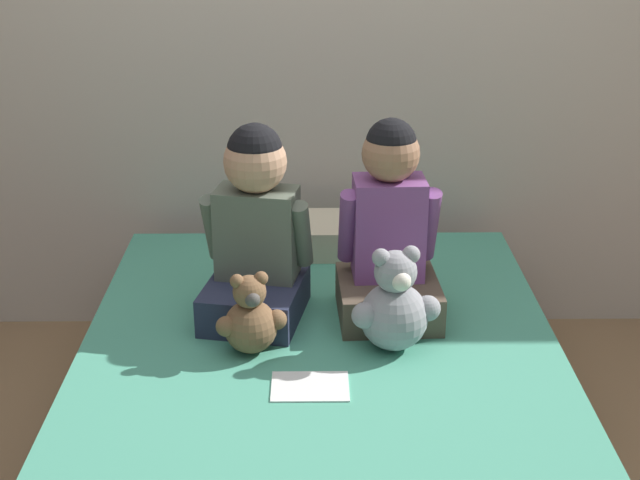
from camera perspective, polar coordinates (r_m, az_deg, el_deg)
wall_behind_bed at (r=3.34m, az=-0.16°, el=14.40°), size 8.00×0.06×2.50m
bed at (r=2.64m, az=0.06°, el=-12.35°), size 1.42×2.01×0.44m
child_on_left at (r=2.71m, az=-4.14°, el=0.58°), size 0.36×0.39×0.61m
child_on_right at (r=2.71m, az=4.44°, el=0.48°), size 0.32×0.32×0.62m
teddy_bear_held_by_left_child at (r=2.56m, az=-4.47°, el=-5.06°), size 0.20×0.16×0.25m
teddy_bear_held_by_right_child at (r=2.57m, az=4.80°, el=-4.27°), size 0.26×0.20×0.32m
pillow_at_headboard at (r=3.25m, az=-0.10°, el=0.32°), size 0.53×0.27×0.11m
sign_card at (r=2.43m, az=-0.64°, el=-9.35°), size 0.21×0.15×0.00m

